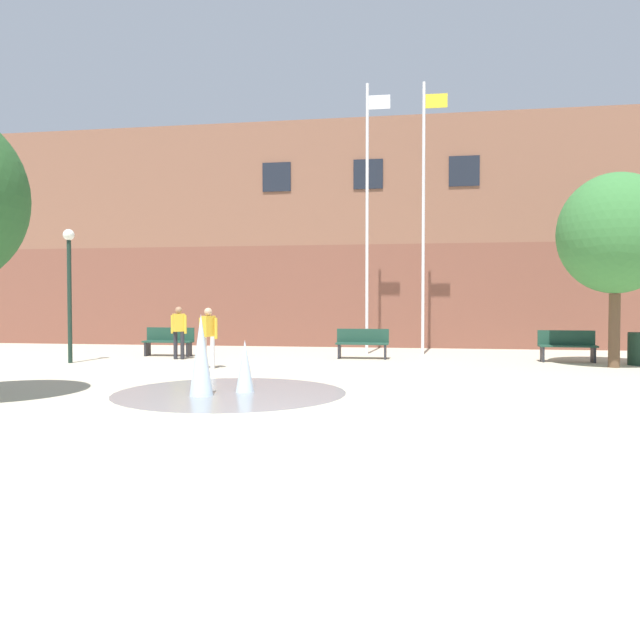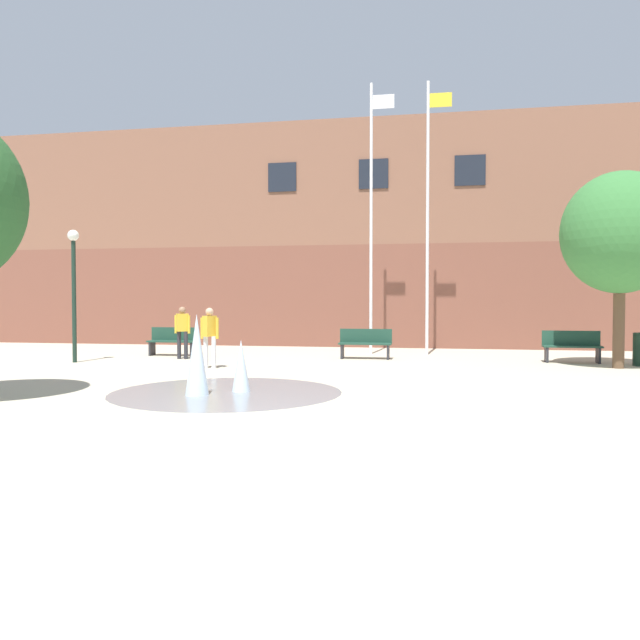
{
  "view_description": "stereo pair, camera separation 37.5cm",
  "coord_description": "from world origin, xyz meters",
  "px_view_note": "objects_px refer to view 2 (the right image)",
  "views": [
    {
      "loc": [
        1.92,
        -8.48,
        1.8
      ],
      "look_at": [
        -0.51,
        6.69,
        1.3
      ],
      "focal_mm": 35.0,
      "sensor_mm": 36.0,
      "label": 1
    },
    {
      "loc": [
        2.29,
        -8.41,
        1.8
      ],
      "look_at": [
        -0.51,
        6.69,
        1.3
      ],
      "focal_mm": 35.0,
      "sensor_mm": 36.0,
      "label": 2
    }
  ],
  "objects_px": {
    "teen_by_trashcan": "(210,333)",
    "flagpole_left": "(372,212)",
    "adult_in_red": "(182,328)",
    "flagpole_right": "(428,211)",
    "lamp_post_left_lane": "(74,276)",
    "park_bench_far_left": "(173,341)",
    "park_bench_left_of_flagpoles": "(365,343)",
    "street_tree_near_building": "(620,233)",
    "park_bench_far_right": "(572,346)"
  },
  "relations": [
    {
      "from": "teen_by_trashcan",
      "to": "flagpole_left",
      "type": "distance_m",
      "value": 7.38
    },
    {
      "from": "adult_in_red",
      "to": "flagpole_left",
      "type": "height_order",
      "value": "flagpole_left"
    },
    {
      "from": "flagpole_right",
      "to": "lamp_post_left_lane",
      "type": "relative_size",
      "value": 2.33
    },
    {
      "from": "teen_by_trashcan",
      "to": "flagpole_right",
      "type": "bearing_deg",
      "value": 159.62
    },
    {
      "from": "adult_in_red",
      "to": "lamp_post_left_lane",
      "type": "bearing_deg",
      "value": 172.55
    },
    {
      "from": "park_bench_far_left",
      "to": "park_bench_left_of_flagpoles",
      "type": "height_order",
      "value": "same"
    },
    {
      "from": "park_bench_left_of_flagpoles",
      "to": "flagpole_left",
      "type": "distance_m",
      "value": 4.57
    },
    {
      "from": "park_bench_left_of_flagpoles",
      "to": "street_tree_near_building",
      "type": "bearing_deg",
      "value": -11.69
    },
    {
      "from": "adult_in_red",
      "to": "teen_by_trashcan",
      "type": "xyz_separation_m",
      "value": [
        1.73,
        -2.3,
        0.0
      ]
    },
    {
      "from": "park_bench_far_right",
      "to": "flagpole_left",
      "type": "bearing_deg",
      "value": 163.01
    },
    {
      "from": "park_bench_far_left",
      "to": "street_tree_near_building",
      "type": "bearing_deg",
      "value": -5.91
    },
    {
      "from": "park_bench_far_left",
      "to": "street_tree_near_building",
      "type": "distance_m",
      "value": 13.45
    },
    {
      "from": "lamp_post_left_lane",
      "to": "teen_by_trashcan",
      "type": "bearing_deg",
      "value": -9.89
    },
    {
      "from": "flagpole_right",
      "to": "park_bench_far_right",
      "type": "bearing_deg",
      "value": -23.89
    },
    {
      "from": "park_bench_far_left",
      "to": "flagpole_left",
      "type": "xyz_separation_m",
      "value": [
        6.22,
        1.81,
        4.23
      ]
    },
    {
      "from": "teen_by_trashcan",
      "to": "park_bench_left_of_flagpoles",
      "type": "bearing_deg",
      "value": 159.22
    },
    {
      "from": "lamp_post_left_lane",
      "to": "street_tree_near_building",
      "type": "distance_m",
      "value": 15.01
    },
    {
      "from": "park_bench_left_of_flagpoles",
      "to": "adult_in_red",
      "type": "distance_m",
      "value": 5.58
    },
    {
      "from": "flagpole_left",
      "to": "flagpole_right",
      "type": "bearing_deg",
      "value": 0.0
    },
    {
      "from": "flagpole_left",
      "to": "flagpole_right",
      "type": "distance_m",
      "value": 1.84
    },
    {
      "from": "adult_in_red",
      "to": "street_tree_near_building",
      "type": "bearing_deg",
      "value": -39.4
    },
    {
      "from": "park_bench_left_of_flagpoles",
      "to": "park_bench_far_right",
      "type": "height_order",
      "value": "same"
    },
    {
      "from": "flagpole_right",
      "to": "flagpole_left",
      "type": "bearing_deg",
      "value": 180.0
    },
    {
      "from": "park_bench_far_left",
      "to": "flagpole_right",
      "type": "bearing_deg",
      "value": 12.65
    },
    {
      "from": "park_bench_left_of_flagpoles",
      "to": "lamp_post_left_lane",
      "type": "xyz_separation_m",
      "value": [
        -8.1,
        -2.61,
        2.01
      ]
    },
    {
      "from": "adult_in_red",
      "to": "street_tree_near_building",
      "type": "xyz_separation_m",
      "value": [
        12.29,
        -0.35,
        2.61
      ]
    },
    {
      "from": "park_bench_far_right",
      "to": "park_bench_far_left",
      "type": "bearing_deg",
      "value": 179.99
    },
    {
      "from": "adult_in_red",
      "to": "street_tree_near_building",
      "type": "relative_size",
      "value": 0.31
    },
    {
      "from": "park_bench_far_left",
      "to": "teen_by_trashcan",
      "type": "relative_size",
      "value": 1.01
    },
    {
      "from": "park_bench_far_right",
      "to": "flagpole_left",
      "type": "height_order",
      "value": "flagpole_left"
    },
    {
      "from": "park_bench_left_of_flagpoles",
      "to": "teen_by_trashcan",
      "type": "distance_m",
      "value": 5.05
    },
    {
      "from": "park_bench_left_of_flagpoles",
      "to": "teen_by_trashcan",
      "type": "bearing_deg",
      "value": -137.92
    },
    {
      "from": "park_bench_far_left",
      "to": "adult_in_red",
      "type": "distance_m",
      "value": 1.32
    },
    {
      "from": "adult_in_red",
      "to": "flagpole_left",
      "type": "xyz_separation_m",
      "value": [
        5.48,
        2.81,
        3.77
      ]
    },
    {
      "from": "flagpole_right",
      "to": "street_tree_near_building",
      "type": "bearing_deg",
      "value": -32.39
    },
    {
      "from": "park_bench_far_left",
      "to": "park_bench_left_of_flagpoles",
      "type": "xyz_separation_m",
      "value": [
        6.2,
        0.06,
        0.0
      ]
    },
    {
      "from": "park_bench_left_of_flagpoles",
      "to": "street_tree_near_building",
      "type": "relative_size",
      "value": 0.31
    },
    {
      "from": "teen_by_trashcan",
      "to": "street_tree_near_building",
      "type": "height_order",
      "value": "street_tree_near_building"
    },
    {
      "from": "park_bench_left_of_flagpoles",
      "to": "lamp_post_left_lane",
      "type": "bearing_deg",
      "value": -162.17
    },
    {
      "from": "park_bench_far_right",
      "to": "lamp_post_left_lane",
      "type": "height_order",
      "value": "lamp_post_left_lane"
    },
    {
      "from": "flagpole_right",
      "to": "street_tree_near_building",
      "type": "height_order",
      "value": "flagpole_right"
    },
    {
      "from": "park_bench_far_left",
      "to": "flagpole_right",
      "type": "relative_size",
      "value": 0.18
    },
    {
      "from": "flagpole_left",
      "to": "street_tree_near_building",
      "type": "xyz_separation_m",
      "value": [
        6.81,
        -3.16,
        -1.17
      ]
    },
    {
      "from": "teen_by_trashcan",
      "to": "lamp_post_left_lane",
      "type": "xyz_separation_m",
      "value": [
        -4.37,
        0.76,
        1.56
      ]
    },
    {
      "from": "adult_in_red",
      "to": "flagpole_left",
      "type": "distance_m",
      "value": 7.22
    },
    {
      "from": "street_tree_near_building",
      "to": "park_bench_far_right",
      "type": "bearing_deg",
      "value": 123.36
    },
    {
      "from": "adult_in_red",
      "to": "teen_by_trashcan",
      "type": "distance_m",
      "value": 2.88
    },
    {
      "from": "lamp_post_left_lane",
      "to": "street_tree_near_building",
      "type": "bearing_deg",
      "value": 4.57
    },
    {
      "from": "teen_by_trashcan",
      "to": "street_tree_near_building",
      "type": "distance_m",
      "value": 11.05
    },
    {
      "from": "teen_by_trashcan",
      "to": "lamp_post_left_lane",
      "type": "height_order",
      "value": "lamp_post_left_lane"
    }
  ]
}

